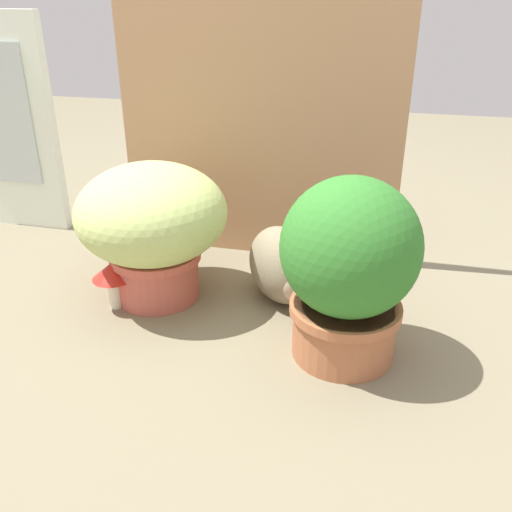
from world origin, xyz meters
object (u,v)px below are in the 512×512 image
(leafy_planter, at_px, (349,267))
(grass_planter, at_px, (152,223))
(cat, at_px, (285,264))
(mushroom_ornament_red, at_px, (113,274))

(leafy_planter, bearing_deg, grass_planter, 164.16)
(grass_planter, height_order, cat, grass_planter)
(leafy_planter, xyz_separation_m, mushroom_ornament_red, (-0.65, 0.07, -0.14))
(cat, bearing_deg, leafy_planter, -48.72)
(leafy_planter, distance_m, cat, 0.31)
(grass_planter, xyz_separation_m, leafy_planter, (0.56, -0.16, 0.01))
(cat, relative_size, mushroom_ornament_red, 2.58)
(grass_planter, bearing_deg, mushroom_ornament_red, -136.58)
(grass_planter, height_order, leafy_planter, leafy_planter)
(leafy_planter, bearing_deg, cat, 131.28)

